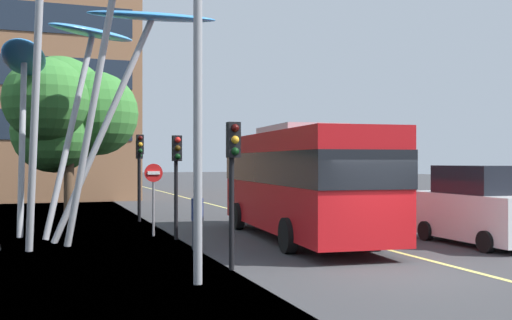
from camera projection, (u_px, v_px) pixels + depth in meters
name	position (u px, v px, depth m)	size (l,w,h in m)	color
ground	(377.00, 277.00, 13.08)	(120.00, 240.00, 0.10)	#38383A
red_bus	(299.00, 177.00, 19.07)	(3.38, 10.31, 3.58)	red
leaf_sculpture	(5.00, 36.00, 17.86)	(11.65, 10.91, 8.57)	#9EA0A5
traffic_light_kerb_near	(233.00, 163.00, 13.57)	(0.28, 0.42, 3.34)	black
traffic_light_kerb_far	(177.00, 164.00, 18.84)	(0.28, 0.42, 3.27)	black
traffic_light_island_mid	(140.00, 159.00, 24.45)	(0.28, 0.42, 3.54)	black
traffic_light_opposite	(139.00, 161.00, 26.89)	(0.28, 0.42, 3.37)	black
car_parked_mid	(478.00, 208.00, 17.74)	(1.92, 4.35, 2.34)	silver
car_parked_far	(364.00, 196.00, 23.83)	(2.03, 4.42, 2.31)	black
street_lamp	(218.00, 47.00, 12.22)	(1.83, 0.44, 7.44)	gray
tree_pavement_near	(64.00, 114.00, 25.41)	(5.54, 5.93, 7.00)	brown
pedestrian	(197.00, 220.00, 16.88)	(0.34, 0.34, 1.64)	#2D3342
no_entry_sign	(154.00, 188.00, 19.80)	(0.60, 0.12, 2.38)	gray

